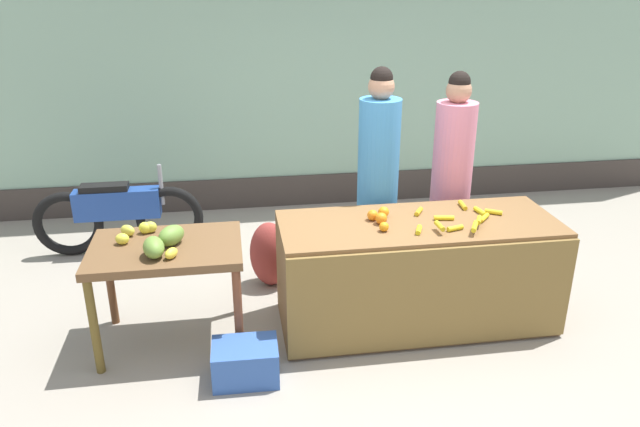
# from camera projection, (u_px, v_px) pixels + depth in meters

# --- Properties ---
(ground_plane) EXTENTS (24.00, 24.00, 0.00)m
(ground_plane) POSITION_uv_depth(u_px,v_px,m) (367.00, 323.00, 4.73)
(ground_plane) COLOR gray
(market_wall_back) EXTENTS (9.41, 0.23, 3.55)m
(market_wall_back) POSITION_uv_depth(u_px,v_px,m) (315.00, 52.00, 6.62)
(market_wall_back) COLOR #8CB299
(market_wall_back) RESTS_ON ground
(fruit_stall_counter) EXTENTS (2.08, 0.82, 0.84)m
(fruit_stall_counter) POSITION_uv_depth(u_px,v_px,m) (417.00, 273.00, 4.61)
(fruit_stall_counter) COLOR brown
(fruit_stall_counter) RESTS_ON ground
(side_table_wooden) EXTENTS (1.06, 0.74, 0.78)m
(side_table_wooden) POSITION_uv_depth(u_px,v_px,m) (167.00, 258.00, 4.26)
(side_table_wooden) COLOR brown
(side_table_wooden) RESTS_ON ground
(banana_bunch_pile) EXTENTS (0.78, 0.64, 0.07)m
(banana_bunch_pile) POSITION_uv_depth(u_px,v_px,m) (460.00, 218.00, 4.45)
(banana_bunch_pile) COLOR yellow
(banana_bunch_pile) RESTS_ON fruit_stall_counter
(orange_pile) EXTENTS (0.18, 0.34, 0.09)m
(orange_pile) POSITION_uv_depth(u_px,v_px,m) (380.00, 217.00, 4.44)
(orange_pile) COLOR orange
(orange_pile) RESTS_ON fruit_stall_counter
(mango_papaya_pile) EXTENTS (0.52, 0.58, 0.14)m
(mango_papaya_pile) POSITION_uv_depth(u_px,v_px,m) (157.00, 240.00, 4.16)
(mango_papaya_pile) COLOR yellow
(mango_papaya_pile) RESTS_ON side_table_wooden
(vendor_woman_blue_shirt) EXTENTS (0.34, 0.34, 1.89)m
(vendor_woman_blue_shirt) POSITION_uv_depth(u_px,v_px,m) (378.00, 181.00, 4.99)
(vendor_woman_blue_shirt) COLOR #33333D
(vendor_woman_blue_shirt) RESTS_ON ground
(vendor_woman_pink_shirt) EXTENTS (0.34, 0.34, 1.83)m
(vendor_woman_pink_shirt) POSITION_uv_depth(u_px,v_px,m) (451.00, 179.00, 5.13)
(vendor_woman_pink_shirt) COLOR #33333D
(vendor_woman_pink_shirt) RESTS_ON ground
(parked_motorcycle) EXTENTS (1.60, 0.18, 0.88)m
(parked_motorcycle) POSITION_uv_depth(u_px,v_px,m) (118.00, 214.00, 5.79)
(parked_motorcycle) COLOR black
(parked_motorcycle) RESTS_ON ground
(produce_crate) EXTENTS (0.45, 0.33, 0.26)m
(produce_crate) POSITION_uv_depth(u_px,v_px,m) (245.00, 362.00, 4.04)
(produce_crate) COLOR #3359A5
(produce_crate) RESTS_ON ground
(produce_sack) EXTENTS (0.46, 0.44, 0.58)m
(produce_sack) POSITION_uv_depth(u_px,v_px,m) (270.00, 254.00, 5.21)
(produce_sack) COLOR maroon
(produce_sack) RESTS_ON ground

